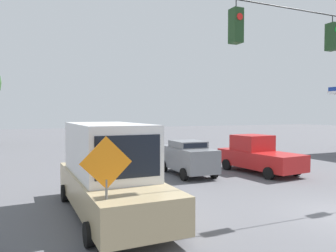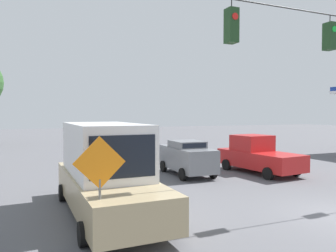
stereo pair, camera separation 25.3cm
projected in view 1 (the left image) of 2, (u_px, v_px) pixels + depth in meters
The scene contains 11 objects.
overhead_signal_span at pixel (329, 79), 11.31m from camera, with size 23.47×0.38×7.31m.
sedan_grey_withflow_mid at pixel (188, 157), 17.99m from camera, with size 2.02×4.22×1.88m.
pickup_truck_blue_withflow_deep at pixel (110, 136), 34.81m from camera, with size 2.53×5.56×2.12m.
sedan_white_withflow_far at pixel (107, 146), 24.28m from camera, with size 2.04×4.08×1.92m.
pickup_truck_red_crossing_near at pixel (258, 155), 18.76m from camera, with size 2.68×5.27×2.12m.
box_truck_tan_parked_shoulder at pixel (109, 169), 11.04m from camera, with size 2.68×7.32×3.04m.
traffic_cone_nearest at pixel (121, 203), 11.21m from camera, with size 0.41×0.41×0.65m, color orange.
traffic_cone_second at pixel (112, 191), 12.89m from camera, with size 0.41×0.41×0.65m, color orange.
traffic_cone_third at pixel (99, 182), 14.64m from camera, with size 0.41×0.41×0.65m, color orange.
traffic_cone_fourth at pixel (91, 173), 16.76m from camera, with size 0.41×0.41×0.65m, color orange.
work_zone_sign at pixel (106, 172), 7.82m from camera, with size 1.27×0.06×2.84m.
Camera 1 is at (9.79, 7.36, 3.38)m, focal length 35.00 mm.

